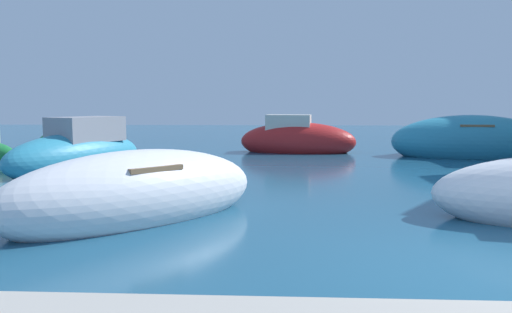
# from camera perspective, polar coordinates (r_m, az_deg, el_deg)

# --- Properties ---
(ground) EXTENTS (80.00, 80.00, 0.00)m
(ground) POSITION_cam_1_polar(r_m,az_deg,el_deg) (6.67, 26.68, -12.03)
(ground) COLOR #1E5170
(moored_boat_1) EXTENTS (3.37, 1.76, 1.20)m
(moored_boat_1) POSITION_cam_1_polar(r_m,az_deg,el_deg) (22.96, -19.53, 1.54)
(moored_boat_1) COLOR #197233
(moored_boat_1) RESTS_ON ground
(moored_boat_2) EXTENTS (4.86, 2.29, 1.88)m
(moored_boat_2) POSITION_cam_1_polar(r_m,az_deg,el_deg) (20.65, 4.63, 1.86)
(moored_boat_2) COLOR #B21E1E
(moored_boat_2) RESTS_ON ground
(moored_boat_3) EXTENTS (5.93, 2.86, 2.01)m
(moored_boat_3) POSITION_cam_1_polar(r_m,az_deg,el_deg) (20.37, 23.01, 1.51)
(moored_boat_3) COLOR teal
(moored_boat_3) RESTS_ON ground
(moored_boat_5) EXTENTS (4.63, 4.76, 1.55)m
(moored_boat_5) POSITION_cam_1_polar(r_m,az_deg,el_deg) (8.96, -13.27, -4.19)
(moored_boat_5) COLOR white
(moored_boat_5) RESTS_ON ground
(moored_boat_6) EXTENTS (3.57, 5.08, 1.92)m
(moored_boat_6) POSITION_cam_1_polar(r_m,az_deg,el_deg) (15.83, -19.39, 0.34)
(moored_boat_6) COLOR teal
(moored_boat_6) RESTS_ON ground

